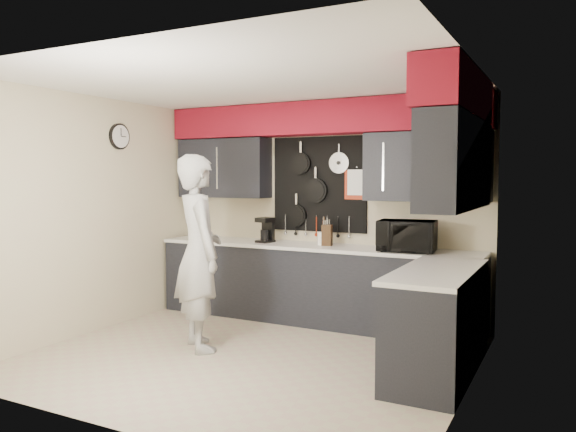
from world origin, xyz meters
The scene contains 10 objects.
ground centered at (0.00, 0.00, 0.00)m, with size 4.00×4.00×0.00m, color #B1A889.
back_wall_assembly centered at (0.01, 1.60, 2.01)m, with size 4.00×0.36×2.60m.
right_wall_assembly centered at (1.85, 0.26, 1.94)m, with size 0.36×3.50×2.60m.
left_wall_assembly centered at (-1.99, 0.02, 1.33)m, with size 0.05×3.50×2.60m.
base_cabinets centered at (0.49, 1.13, 0.46)m, with size 3.95×2.20×0.92m.
microwave centered at (1.13, 1.38, 1.09)m, with size 0.60×0.41×0.33m, color black.
knife_block centered at (0.18, 1.45, 1.04)m, with size 0.11×0.11×0.24m, color #332010.
utensil_crock centered at (0.11, 1.48, 1.00)m, with size 0.12×0.12×0.15m, color white.
coffee_maker centered at (-0.62, 1.42, 1.08)m, with size 0.20×0.23×0.30m.
person centered at (-0.58, 0.01, 0.97)m, with size 0.71×0.46×1.93m, color #B6B7B4.
Camera 1 is at (2.73, -4.50, 1.72)m, focal length 35.00 mm.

